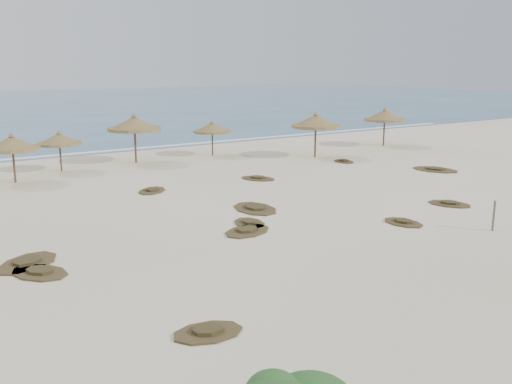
% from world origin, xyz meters
% --- Properties ---
extents(ground, '(160.00, 160.00, 0.00)m').
position_xyz_m(ground, '(0.00, 0.00, 0.00)').
color(ground, beige).
rests_on(ground, ground).
extents(foam_line, '(70.00, 0.60, 0.01)m').
position_xyz_m(foam_line, '(0.00, 26.00, 0.00)').
color(foam_line, white).
rests_on(foam_line, ground).
extents(palapa_1, '(3.46, 3.46, 2.71)m').
position_xyz_m(palapa_1, '(-8.09, 17.79, 2.10)').
color(palapa_1, '#4F3929').
rests_on(palapa_1, ground).
extents(palapa_2, '(3.15, 3.15, 2.44)m').
position_xyz_m(palapa_2, '(-5.13, 19.79, 1.89)').
color(palapa_2, '#4F3929').
rests_on(palapa_2, ground).
extents(palapa_3, '(3.89, 3.89, 3.19)m').
position_xyz_m(palapa_3, '(-0.29, 20.19, 2.48)').
color(palapa_3, '#4F3929').
rests_on(palapa_3, ground).
extents(palapa_4, '(3.43, 3.43, 2.45)m').
position_xyz_m(palapa_4, '(5.27, 20.05, 1.90)').
color(palapa_4, '#4F3929').
rests_on(palapa_4, ground).
extents(palapa_5, '(4.06, 4.06, 3.10)m').
position_xyz_m(palapa_5, '(10.86, 15.66, 2.40)').
color(palapa_5, '#4F3929').
rests_on(palapa_5, ground).
extents(palapa_6, '(4.05, 4.05, 2.97)m').
position_xyz_m(palapa_6, '(18.69, 16.95, 2.30)').
color(palapa_6, '#4F3929').
rests_on(palapa_6, ground).
extents(fence_post_near, '(0.12, 0.12, 1.20)m').
position_xyz_m(fence_post_near, '(5.58, -1.83, 0.60)').
color(fence_post_near, '#64584B').
rests_on(fence_post_near, ground).
extents(scrub_0, '(2.12, 2.37, 0.16)m').
position_xyz_m(scrub_0, '(-10.18, 2.94, 0.05)').
color(scrub_0, '#4F4022').
rests_on(scrub_0, ground).
extents(scrub_1, '(2.73, 2.68, 0.16)m').
position_xyz_m(scrub_1, '(-10.30, 4.05, 0.05)').
color(scrub_1, '#4F4022').
rests_on(scrub_1, ground).
extents(scrub_2, '(1.45, 1.94, 0.16)m').
position_xyz_m(scrub_2, '(-1.80, 4.07, 0.05)').
color(scrub_2, '#4F4022').
rests_on(scrub_2, ground).
extents(scrub_3, '(1.88, 2.70, 0.16)m').
position_xyz_m(scrub_3, '(-0.34, 5.92, 0.05)').
color(scrub_3, '#4F4022').
rests_on(scrub_3, ground).
extents(scrub_4, '(1.88, 2.25, 0.16)m').
position_xyz_m(scrub_4, '(7.58, 1.78, 0.05)').
color(scrub_4, '#4F4022').
rests_on(scrub_4, ground).
extents(scrub_5, '(2.55, 3.18, 0.16)m').
position_xyz_m(scrub_5, '(13.85, 7.85, 0.05)').
color(scrub_5, '#4F4022').
rests_on(scrub_5, ground).
extents(scrub_7, '(2.10, 2.37, 0.16)m').
position_xyz_m(scrub_7, '(3.43, 11.44, 0.05)').
color(scrub_7, '#4F4022').
rests_on(scrub_7, ground).
extents(scrub_9, '(2.46, 2.02, 0.16)m').
position_xyz_m(scrub_9, '(-2.46, 3.20, 0.05)').
color(scrub_9, '#4F4022').
rests_on(scrub_9, ground).
extents(scrub_10, '(1.38, 1.85, 0.16)m').
position_xyz_m(scrub_10, '(11.19, 13.06, 0.05)').
color(scrub_10, '#4F4022').
rests_on(scrub_10, ground).
extents(scrub_11, '(1.91, 1.40, 0.16)m').
position_xyz_m(scrub_11, '(-7.72, -3.40, 0.05)').
color(scrub_11, '#4F4022').
rests_on(scrub_11, ground).
extents(scrub_12, '(1.29, 1.84, 0.16)m').
position_xyz_m(scrub_12, '(3.46, 0.77, 0.05)').
color(scrub_12, '#4F4022').
rests_on(scrub_12, ground).
extents(scrub_13, '(2.20, 2.23, 0.16)m').
position_xyz_m(scrub_13, '(-2.75, 11.76, 0.05)').
color(scrub_13, '#4F4022').
rests_on(scrub_13, ground).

